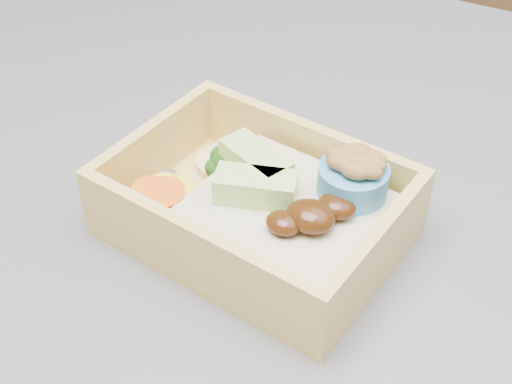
% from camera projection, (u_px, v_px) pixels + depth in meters
% --- Properties ---
extents(bento_box, '(0.19, 0.15, 0.06)m').
position_uv_depth(bento_box, '(266.00, 207.00, 0.44)').
color(bento_box, '#DBB75A').
rests_on(bento_box, island).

